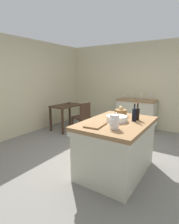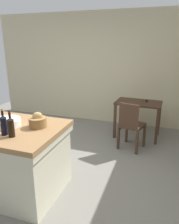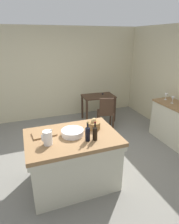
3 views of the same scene
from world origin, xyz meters
name	(u,v)px [view 2 (image 2 of 3)]	position (x,y,z in m)	size (l,w,h in m)	color
ground_plane	(48,174)	(0.00, 0.00, 0.00)	(6.76, 6.76, 0.00)	slate
wall_back	(98,69)	(0.00, 2.60, 1.30)	(5.32, 0.12, 2.60)	beige
island_table	(9,156)	(-0.30, -0.43, 0.48)	(1.42, 0.99, 0.90)	olive
writing_desk	(138,108)	(1.08, 1.85, 0.63)	(0.93, 0.61, 0.80)	#3D281C
wooden_chair	(131,124)	(1.03, 1.21, 0.49)	(0.49, 0.49, 0.90)	#3D281C
wash_bowl	(7,122)	(-0.29, -0.42, 0.94)	(0.34, 0.34, 0.09)	white
bread_basket	(38,122)	(0.10, -0.32, 0.97)	(0.22, 0.22, 0.19)	olive
wine_bottle_dark	(11,127)	(-0.02, -0.67, 1.01)	(0.07, 0.07, 0.29)	black
wine_bottle_amber	(4,125)	(-0.13, -0.66, 1.02)	(0.07, 0.07, 0.30)	black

